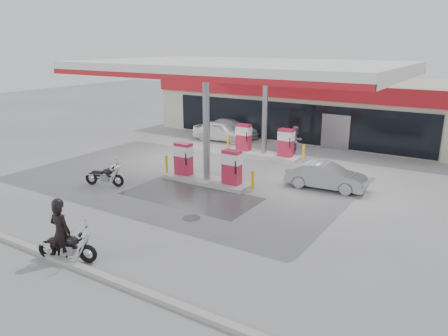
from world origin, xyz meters
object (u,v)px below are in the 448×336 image
object	(u,v)px
pump_island_far	(264,144)
parked_motorcycle	(105,177)
biker_main	(61,232)
main_motorcycle	(68,247)
parked_car_left	(234,127)
hatchback_silver	(326,176)
sedan_white	(221,131)
parked_car_right	(398,141)
attendant	(296,141)
pump_island_near	(207,168)

from	to	relation	value
pump_island_far	parked_motorcycle	xyz separation A→B (m)	(-3.78, -8.98, -0.26)
pump_island_far	biker_main	size ratio (longest dim) A/B	2.69
main_motorcycle	parked_car_left	world-z (taller)	parked_car_left
hatchback_silver	parked_car_left	distance (m)	12.41
biker_main	sedan_white	size ratio (longest dim) A/B	0.49
sedan_white	biker_main	bearing A→B (deg)	-169.83
main_motorcycle	parked_car_left	bearing A→B (deg)	85.16
hatchback_silver	parked_car_right	distance (m)	9.88
main_motorcycle	pump_island_far	bearing A→B (deg)	72.52
pump_island_far	parked_car_left	xyz separation A→B (m)	(-4.50, 4.00, -0.09)
parked_motorcycle	sedan_white	size ratio (longest dim) A/B	0.49
attendant	main_motorcycle	bearing A→B (deg)	-157.82
biker_main	attendant	bearing A→B (deg)	-104.29
hatchback_silver	main_motorcycle	bearing A→B (deg)	153.86
pump_island_far	main_motorcycle	distance (m)	14.81
pump_island_far	parked_car_right	distance (m)	8.78
pump_island_near	hatchback_silver	size ratio (longest dim) A/B	1.40
pump_island_far	parked_car_left	bearing A→B (deg)	138.37
parked_motorcycle	biker_main	bearing A→B (deg)	-71.87
main_motorcycle	parked_car_left	xyz separation A→B (m)	(-5.31, 18.78, 0.16)
pump_island_near	sedan_white	distance (m)	9.33
pump_island_near	parked_motorcycle	distance (m)	4.82
pump_island_near	biker_main	xyz separation A→B (m)	(0.63, -8.85, 0.25)
pump_island_near	parked_car_right	bearing A→B (deg)	61.91
pump_island_near	hatchback_silver	world-z (taller)	pump_island_near
pump_island_near	pump_island_far	distance (m)	6.00
hatchback_silver	parked_motorcycle	bearing A→B (deg)	115.56
biker_main	main_motorcycle	bearing A→B (deg)	-169.12
sedan_white	parked_motorcycle	bearing A→B (deg)	177.00
biker_main	parked_motorcycle	bearing A→B (deg)	-63.96
pump_island_far	parked_motorcycle	bearing A→B (deg)	-112.81
parked_car_right	pump_island_far	bearing A→B (deg)	143.60
pump_island_far	sedan_white	world-z (taller)	pump_island_far
biker_main	parked_car_right	distance (m)	21.64
pump_island_far	attendant	size ratio (longest dim) A/B	2.84
biker_main	parked_car_left	distance (m)	19.54
pump_island_far	hatchback_silver	world-z (taller)	pump_island_far
pump_island_far	biker_main	distance (m)	14.87
sedan_white	parked_car_left	xyz separation A→B (m)	(-0.06, 1.80, -0.05)
main_motorcycle	sedan_white	size ratio (longest dim) A/B	0.49
pump_island_far	hatchback_silver	distance (m)	6.41
pump_island_far	hatchback_silver	size ratio (longest dim) A/B	1.40
pump_island_near	parked_car_left	distance (m)	10.97
pump_island_near	hatchback_silver	bearing A→B (deg)	23.10
hatchback_silver	parked_car_right	world-z (taller)	hatchback_silver
parked_motorcycle	attendant	distance (m)	11.34
pump_island_far	parked_car_right	xyz separation A→B (m)	(6.40, 6.00, -0.15)
main_motorcycle	attendant	size ratio (longest dim) A/B	1.05
biker_main	parked_car_right	size ratio (longest dim) A/B	0.47
attendant	parked_motorcycle	bearing A→B (deg)	176.75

